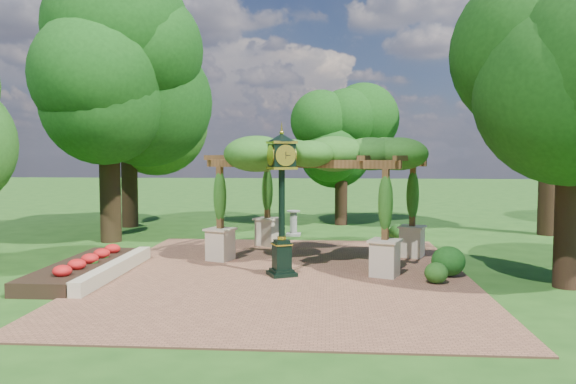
{
  "coord_description": "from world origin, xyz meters",
  "views": [
    {
      "loc": [
        1.23,
        -14.25,
        3.37
      ],
      "look_at": [
        0.0,
        2.5,
        2.2
      ],
      "focal_mm": 35.0,
      "sensor_mm": 36.0,
      "label": 1
    }
  ],
  "objects": [
    {
      "name": "ground",
      "position": [
        0.0,
        0.0,
        0.0
      ],
      "size": [
        120.0,
        120.0,
        0.0
      ],
      "primitive_type": "plane",
      "color": "#1E4714",
      "rests_on": "ground"
    },
    {
      "name": "shrub_front",
      "position": [
        3.98,
        0.15,
        0.31
      ],
      "size": [
        0.68,
        0.68,
        0.54
      ],
      "primitive_type": "ellipsoid",
      "rotation": [
        0.0,
        0.0,
        -0.14
      ],
      "color": "#235217",
      "rests_on": "brick_plaza"
    },
    {
      "name": "pedestal_clock",
      "position": [
        -0.04,
        0.76,
        2.36
      ],
      "size": [
        1.03,
        1.03,
        3.93
      ],
      "rotation": [
        0.0,
        0.0,
        0.43
      ],
      "color": "black",
      "rests_on": "brick_plaza"
    },
    {
      "name": "pergola",
      "position": [
        0.88,
        3.33,
        3.14
      ],
      "size": [
        7.04,
        5.74,
        3.83
      ],
      "rotation": [
        0.0,
        0.0,
        -0.37
      ],
      "color": "beige",
      "rests_on": "brick_plaza"
    },
    {
      "name": "brick_plaza",
      "position": [
        0.0,
        1.0,
        0.02
      ],
      "size": [
        10.0,
        12.0,
        0.04
      ],
      "primitive_type": "cube",
      "color": "brown",
      "rests_on": "ground"
    },
    {
      "name": "shrub_back",
      "position": [
        3.82,
        6.74,
        0.38
      ],
      "size": [
        0.84,
        0.84,
        0.68
      ],
      "primitive_type": "ellipsoid",
      "rotation": [
        0.0,
        0.0,
        -0.12
      ],
      "color": "#255E1B",
      "rests_on": "brick_plaza"
    },
    {
      "name": "shrub_mid",
      "position": [
        4.46,
        1.04,
        0.45
      ],
      "size": [
        1.19,
        1.19,
        0.81
      ],
      "primitive_type": "ellipsoid",
      "rotation": [
        0.0,
        0.0,
        -0.41
      ],
      "color": "#184A14",
      "rests_on": "brick_plaza"
    },
    {
      "name": "tree_north",
      "position": [
        1.8,
        12.05,
        4.31
      ],
      "size": [
        3.56,
        3.56,
        6.3
      ],
      "color": "#321F14",
      "rests_on": "ground"
    },
    {
      "name": "flower_bed",
      "position": [
        -5.5,
        0.5,
        0.18
      ],
      "size": [
        1.5,
        5.0,
        0.36
      ],
      "primitive_type": "cube",
      "color": "red",
      "rests_on": "ground"
    },
    {
      "name": "tree_west_near",
      "position": [
        -7.04,
        6.37,
        6.41
      ],
      "size": [
        5.38,
        5.38,
        9.32
      ],
      "color": "#2F2213",
      "rests_on": "ground"
    },
    {
      "name": "tree_west_far",
      "position": [
        -7.84,
        10.63,
        5.69
      ],
      "size": [
        4.79,
        4.79,
        8.29
      ],
      "color": "#2E2112",
      "rests_on": "ground"
    },
    {
      "name": "tree_east_far",
      "position": [
        10.23,
        9.41,
        7.87
      ],
      "size": [
        4.68,
        4.68,
        11.51
      ],
      "color": "black",
      "rests_on": "ground"
    },
    {
      "name": "tree_east_near",
      "position": [
        7.19,
        0.1,
        5.08
      ],
      "size": [
        4.92,
        4.92,
        7.37
      ],
      "color": "#351F15",
      "rests_on": "ground"
    },
    {
      "name": "border_wall",
      "position": [
        -4.6,
        0.5,
        0.2
      ],
      "size": [
        0.35,
        5.0,
        0.4
      ],
      "primitive_type": "cube",
      "color": "#C6B793",
      "rests_on": "ground"
    },
    {
      "name": "sundial",
      "position": [
        -0.21,
        8.42,
        0.45
      ],
      "size": [
        0.58,
        0.58,
        1.03
      ],
      "rotation": [
        0.0,
        0.0,
        -0.02
      ],
      "color": "gray",
      "rests_on": "ground"
    }
  ]
}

